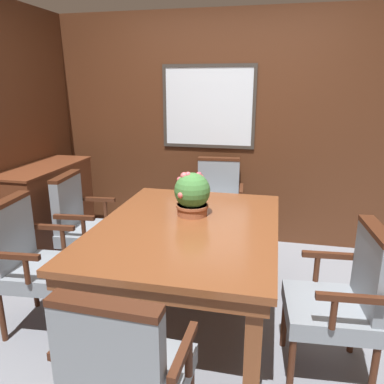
{
  "coord_description": "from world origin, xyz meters",
  "views": [
    {
      "loc": [
        0.54,
        -2.38,
        1.71
      ],
      "look_at": [
        -0.05,
        0.24,
        0.94
      ],
      "focal_mm": 35.0,
      "sensor_mm": 36.0,
      "label": 1
    }
  ],
  "objects_px": {
    "chair_right_near": "(344,297)",
    "dining_table": "(188,236)",
    "chair_head_near": "(125,374)",
    "potted_plant": "(192,194)",
    "chair_left_near": "(32,259)",
    "chair_left_far": "(84,223)",
    "sideboard_cabinet": "(48,213)",
    "chair_head_far": "(217,200)"
  },
  "relations": [
    {
      "from": "chair_head_near",
      "to": "potted_plant",
      "type": "height_order",
      "value": "potted_plant"
    },
    {
      "from": "dining_table",
      "to": "chair_head_far",
      "type": "distance_m",
      "value": 1.29
    },
    {
      "from": "dining_table",
      "to": "potted_plant",
      "type": "distance_m",
      "value": 0.33
    },
    {
      "from": "chair_left_near",
      "to": "potted_plant",
      "type": "relative_size",
      "value": 2.8
    },
    {
      "from": "chair_head_near",
      "to": "sideboard_cabinet",
      "type": "relative_size",
      "value": 0.86
    },
    {
      "from": "chair_right_near",
      "to": "chair_left_near",
      "type": "bearing_deg",
      "value": -95.58
    },
    {
      "from": "chair_left_near",
      "to": "chair_head_near",
      "type": "relative_size",
      "value": 1.0
    },
    {
      "from": "dining_table",
      "to": "chair_right_near",
      "type": "xyz_separation_m",
      "value": [
        1.03,
        -0.41,
        -0.12
      ]
    },
    {
      "from": "chair_left_near",
      "to": "potted_plant",
      "type": "bearing_deg",
      "value": -65.73
    },
    {
      "from": "sideboard_cabinet",
      "to": "potted_plant",
      "type": "bearing_deg",
      "value": -15.78
    },
    {
      "from": "potted_plant",
      "to": "sideboard_cabinet",
      "type": "height_order",
      "value": "potted_plant"
    },
    {
      "from": "chair_right_near",
      "to": "chair_left_far",
      "type": "relative_size",
      "value": 1.0
    },
    {
      "from": "sideboard_cabinet",
      "to": "chair_right_near",
      "type": "bearing_deg",
      "value": -22.07
    },
    {
      "from": "chair_head_near",
      "to": "chair_head_far",
      "type": "bearing_deg",
      "value": -88.09
    },
    {
      "from": "chair_left_far",
      "to": "chair_head_near",
      "type": "distance_m",
      "value": 1.93
    },
    {
      "from": "dining_table",
      "to": "chair_left_far",
      "type": "distance_m",
      "value": 1.11
    },
    {
      "from": "potted_plant",
      "to": "sideboard_cabinet",
      "type": "relative_size",
      "value": 0.31
    },
    {
      "from": "chair_head_near",
      "to": "potted_plant",
      "type": "xyz_separation_m",
      "value": [
        -0.04,
        1.46,
        0.38
      ]
    },
    {
      "from": "chair_head_far",
      "to": "potted_plant",
      "type": "xyz_separation_m",
      "value": [
        -0.03,
        -1.08,
        0.38
      ]
    },
    {
      "from": "chair_head_far",
      "to": "chair_left_near",
      "type": "bearing_deg",
      "value": -126.83
    },
    {
      "from": "chair_right_near",
      "to": "chair_head_far",
      "type": "relative_size",
      "value": 1.0
    },
    {
      "from": "chair_left_far",
      "to": "sideboard_cabinet",
      "type": "distance_m",
      "value": 0.62
    },
    {
      "from": "chair_left_far",
      "to": "potted_plant",
      "type": "relative_size",
      "value": 2.8
    },
    {
      "from": "dining_table",
      "to": "chair_right_near",
      "type": "relative_size",
      "value": 1.8
    },
    {
      "from": "dining_table",
      "to": "chair_left_near",
      "type": "relative_size",
      "value": 1.8
    },
    {
      "from": "dining_table",
      "to": "chair_head_far",
      "type": "xyz_separation_m",
      "value": [
        0.02,
        1.29,
        -0.12
      ]
    },
    {
      "from": "chair_left_near",
      "to": "potted_plant",
      "type": "distance_m",
      "value": 1.24
    },
    {
      "from": "chair_head_far",
      "to": "chair_head_near",
      "type": "xyz_separation_m",
      "value": [
        0.01,
        -2.54,
        0.0
      ]
    },
    {
      "from": "chair_head_far",
      "to": "chair_right_near",
      "type": "bearing_deg",
      "value": -63.48
    },
    {
      "from": "dining_table",
      "to": "potted_plant",
      "type": "height_order",
      "value": "potted_plant"
    },
    {
      "from": "dining_table",
      "to": "sideboard_cabinet",
      "type": "xyz_separation_m",
      "value": [
        -1.58,
        0.65,
        -0.17
      ]
    },
    {
      "from": "dining_table",
      "to": "chair_head_near",
      "type": "height_order",
      "value": "chair_head_near"
    },
    {
      "from": "chair_head_near",
      "to": "potted_plant",
      "type": "bearing_deg",
      "value": -86.8
    },
    {
      "from": "chair_left_near",
      "to": "sideboard_cabinet",
      "type": "bearing_deg",
      "value": 23.04
    },
    {
      "from": "chair_right_near",
      "to": "chair_head_near",
      "type": "bearing_deg",
      "value": -54.43
    },
    {
      "from": "potted_plant",
      "to": "sideboard_cabinet",
      "type": "xyz_separation_m",
      "value": [
        -1.57,
        0.44,
        -0.43
      ]
    },
    {
      "from": "chair_left_far",
      "to": "chair_left_near",
      "type": "relative_size",
      "value": 1.0
    },
    {
      "from": "chair_right_near",
      "to": "chair_left_far",
      "type": "xyz_separation_m",
      "value": [
        -2.07,
        0.77,
        0.0
      ]
    },
    {
      "from": "sideboard_cabinet",
      "to": "dining_table",
      "type": "bearing_deg",
      "value": -22.27
    },
    {
      "from": "chair_left_near",
      "to": "chair_head_far",
      "type": "distance_m",
      "value": 1.97
    },
    {
      "from": "chair_head_near",
      "to": "dining_table",
      "type": "bearing_deg",
      "value": -87.1
    },
    {
      "from": "chair_right_near",
      "to": "dining_table",
      "type": "bearing_deg",
      "value": -116.25
    }
  ]
}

